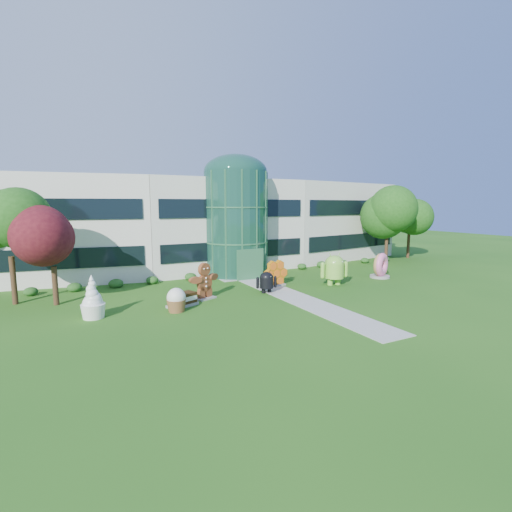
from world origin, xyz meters
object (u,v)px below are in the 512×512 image
android_green (334,268)px  donut (380,265)px  android_black (267,281)px  gingerbread (204,281)px

android_green → donut: (5.78, 0.45, -0.31)m
android_green → android_black: (-6.51, 0.09, -0.52)m
donut → android_green: bearing=161.2°
android_green → android_black: 6.53m
android_green → android_black: bearing=-169.9°
donut → android_black: bearing=158.4°
android_green → gingerbread: size_ratio=1.03×
android_green → gingerbread: (-11.34, 0.61, -0.15)m
android_green → donut: bearing=15.5°
android_black → android_green: bearing=11.5°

